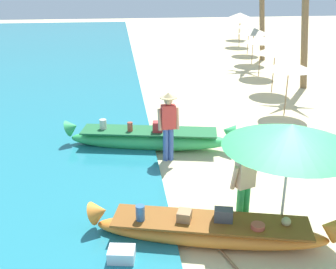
{
  "coord_description": "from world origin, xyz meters",
  "views": [
    {
      "loc": [
        -2.92,
        -6.37,
        4.64
      ],
      "look_at": [
        -1.76,
        3.07,
        0.9
      ],
      "focal_mm": 44.1,
      "sensor_mm": 36.0,
      "label": 1
    }
  ],
  "objects_px": {
    "boat_orange_foreground": "(210,230)",
    "person_tourist_customer": "(245,182)",
    "cooler_box": "(122,257)",
    "patio_umbrella_large": "(291,136)",
    "boat_green_midground": "(149,139)",
    "person_vendor_hatted": "(168,122)"
  },
  "relations": [
    {
      "from": "boat_orange_foreground",
      "to": "person_vendor_hatted",
      "type": "xyz_separation_m",
      "value": [
        -0.32,
        3.67,
        0.81
      ]
    },
    {
      "from": "boat_orange_foreground",
      "to": "person_tourist_customer",
      "type": "relative_size",
      "value": 2.82
    },
    {
      "from": "boat_green_midground",
      "to": "cooler_box",
      "type": "height_order",
      "value": "boat_green_midground"
    },
    {
      "from": "person_vendor_hatted",
      "to": "boat_green_midground",
      "type": "bearing_deg",
      "value": 119.74
    },
    {
      "from": "patio_umbrella_large",
      "to": "cooler_box",
      "type": "bearing_deg",
      "value": -168.86
    },
    {
      "from": "person_tourist_customer",
      "to": "patio_umbrella_large",
      "type": "bearing_deg",
      "value": -30.77
    },
    {
      "from": "person_tourist_customer",
      "to": "cooler_box",
      "type": "distance_m",
      "value": 2.69
    },
    {
      "from": "boat_orange_foreground",
      "to": "person_vendor_hatted",
      "type": "bearing_deg",
      "value": 94.92
    },
    {
      "from": "person_vendor_hatted",
      "to": "person_tourist_customer",
      "type": "distance_m",
      "value": 3.3
    },
    {
      "from": "boat_orange_foreground",
      "to": "cooler_box",
      "type": "xyz_separation_m",
      "value": [
        -1.62,
        -0.42,
        -0.11
      ]
    },
    {
      "from": "boat_green_midground",
      "to": "cooler_box",
      "type": "bearing_deg",
      "value": -99.95
    },
    {
      "from": "boat_green_midground",
      "to": "patio_umbrella_large",
      "type": "distance_m",
      "value": 5.08
    },
    {
      "from": "boat_orange_foreground",
      "to": "person_tourist_customer",
      "type": "bearing_deg",
      "value": 35.87
    },
    {
      "from": "patio_umbrella_large",
      "to": "cooler_box",
      "type": "distance_m",
      "value": 3.59
    },
    {
      "from": "cooler_box",
      "to": "patio_umbrella_large",
      "type": "bearing_deg",
      "value": 20.38
    },
    {
      "from": "boat_green_midground",
      "to": "person_vendor_hatted",
      "type": "height_order",
      "value": "person_vendor_hatted"
    },
    {
      "from": "boat_orange_foreground",
      "to": "boat_green_midground",
      "type": "height_order",
      "value": "boat_green_midground"
    },
    {
      "from": "person_vendor_hatted",
      "to": "person_tourist_customer",
      "type": "height_order",
      "value": "person_vendor_hatted"
    },
    {
      "from": "boat_green_midground",
      "to": "patio_umbrella_large",
      "type": "height_order",
      "value": "patio_umbrella_large"
    },
    {
      "from": "person_tourist_customer",
      "to": "cooler_box",
      "type": "relative_size",
      "value": 3.57
    },
    {
      "from": "boat_orange_foreground",
      "to": "boat_green_midground",
      "type": "relative_size",
      "value": 0.95
    },
    {
      "from": "boat_orange_foreground",
      "to": "person_tourist_customer",
      "type": "height_order",
      "value": "person_tourist_customer"
    }
  ]
}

